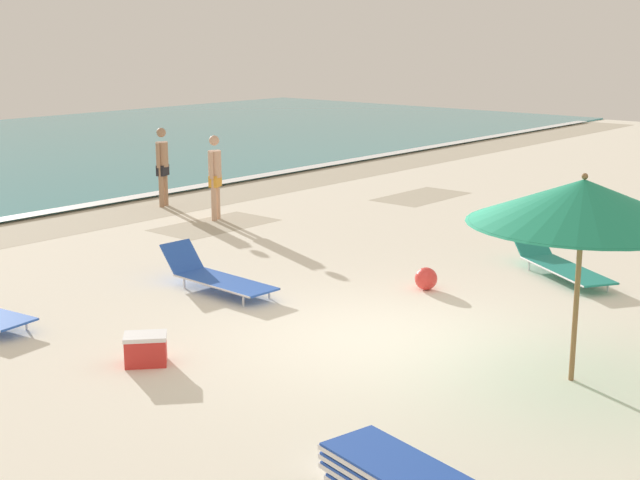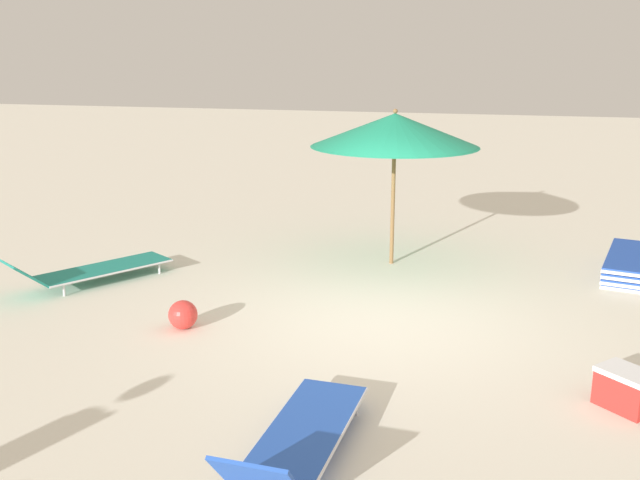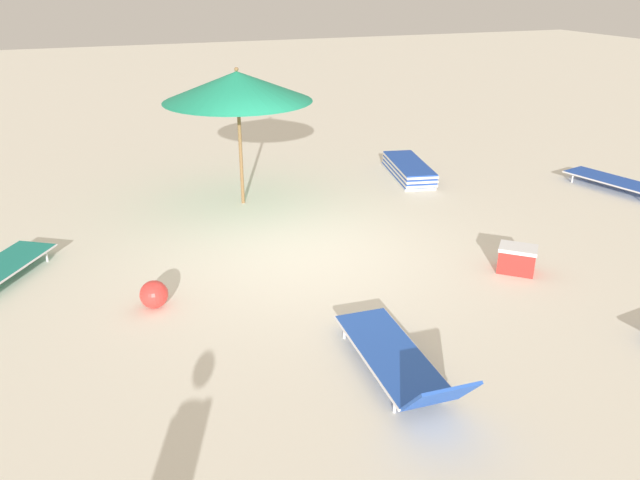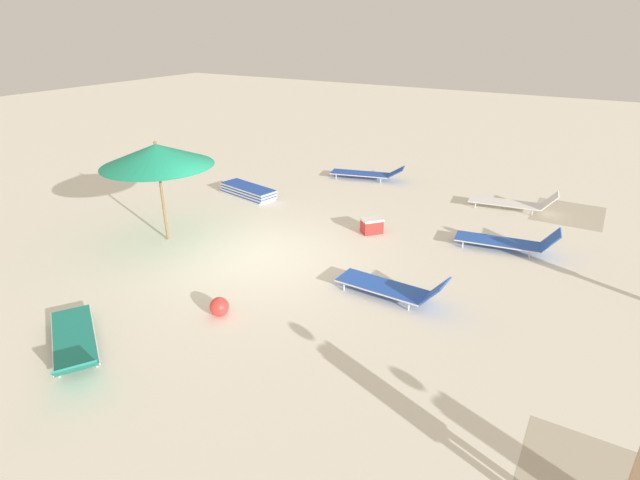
% 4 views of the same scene
% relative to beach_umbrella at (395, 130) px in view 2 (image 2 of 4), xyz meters
% --- Properties ---
extents(ground_plane, '(60.00, 60.00, 0.16)m').
position_rel_beach_umbrella_xyz_m(ground_plane, '(-0.29, 2.37, -2.12)').
color(ground_plane, silver).
extents(beach_umbrella, '(2.51, 2.51, 2.36)m').
position_rel_beach_umbrella_xyz_m(beach_umbrella, '(0.00, 0.00, 0.00)').
color(beach_umbrella, olive).
rests_on(beach_umbrella, ground_plane).
extents(lounger_stack, '(0.99, 2.01, 0.32)m').
position_rel_beach_umbrella_xyz_m(lounger_stack, '(-3.45, -0.29, -1.88)').
color(lounger_stack, blue).
rests_on(lounger_stack, ground_plane).
extents(sun_lounger_under_umbrella, '(0.70, 2.12, 0.60)m').
position_rel_beach_umbrella_xyz_m(sun_lounger_under_umbrella, '(-0.19, 5.68, -1.82)').
color(sun_lounger_under_umbrella, blue).
rests_on(sun_lounger_under_umbrella, ground_plane).
extents(sun_lounger_mid_beach_solo, '(1.73, 2.26, 0.54)m').
position_rel_beach_umbrella_xyz_m(sun_lounger_mid_beach_solo, '(3.94, 2.09, -1.83)').
color(sun_lounger_mid_beach_solo, '#1E8475').
rests_on(sun_lounger_mid_beach_solo, ground_plane).
extents(beach_ball, '(0.34, 0.34, 0.34)m').
position_rel_beach_umbrella_xyz_m(beach_ball, '(1.93, 3.29, -1.87)').
color(beach_ball, red).
rests_on(beach_ball, ground_plane).
extents(cooler_box, '(0.61, 0.60, 0.37)m').
position_rel_beach_umbrella_xyz_m(cooler_box, '(-2.83, 4.02, -1.85)').
color(cooler_box, red).
rests_on(cooler_box, ground_plane).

